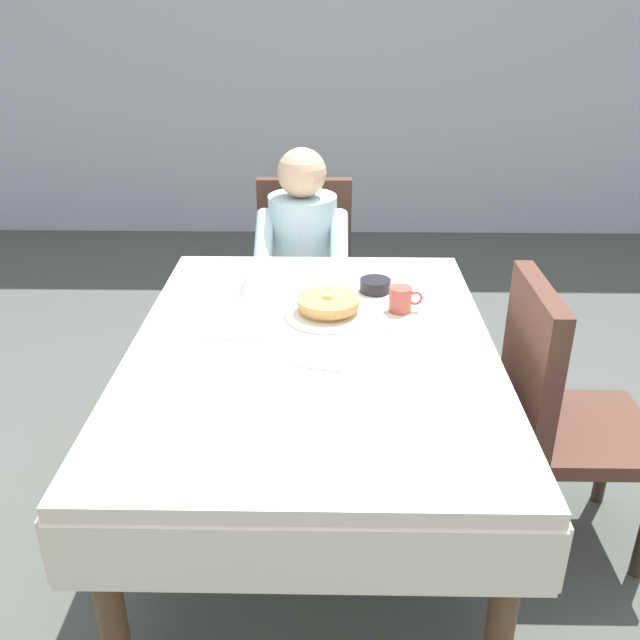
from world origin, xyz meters
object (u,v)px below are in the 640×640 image
at_px(breakfast_stack, 328,304).
at_px(knife_right_of_plate, 386,318).
at_px(dining_table_main, 313,369).
at_px(bowl_butter, 375,285).
at_px(plate_breakfast, 327,314).
at_px(spoon_near_edge, 317,368).
at_px(chair_right_side, 556,404).
at_px(diner_person, 303,252).
at_px(chair_diner, 304,268).
at_px(fork_left_of_plate, 269,317).
at_px(cup_coffee, 401,299).
at_px(syrup_pitcher, 247,285).

relative_size(breakfast_stack, knife_right_of_plate, 1.04).
xyz_separation_m(dining_table_main, bowl_butter, (0.21, 0.40, 0.11)).
xyz_separation_m(plate_breakfast, spoon_near_edge, (-0.03, -0.35, -0.01)).
height_order(chair_right_side, breakfast_stack, chair_right_side).
bearing_deg(breakfast_stack, spoon_near_edge, -94.52).
relative_size(chair_right_side, plate_breakfast, 3.32).
height_order(diner_person, chair_right_side, diner_person).
distance_m(breakfast_stack, knife_right_of_plate, 0.19).
relative_size(chair_diner, diner_person, 0.83).
relative_size(diner_person, bowl_butter, 10.18).
relative_size(bowl_butter, fork_left_of_plate, 0.61).
xyz_separation_m(chair_diner, chair_right_side, (0.84, -1.17, 0.00)).
relative_size(bowl_butter, knife_right_of_plate, 0.55).
bearing_deg(dining_table_main, cup_coffee, 39.52).
relative_size(chair_right_side, bowl_butter, 8.45).
distance_m(bowl_butter, fork_left_of_plate, 0.43).
bearing_deg(knife_right_of_plate, chair_right_side, -110.46).
bearing_deg(cup_coffee, dining_table_main, -140.48).
distance_m(chair_right_side, cup_coffee, 0.59).
bearing_deg(spoon_near_edge, chair_diner, 109.31).
xyz_separation_m(breakfast_stack, knife_right_of_plate, (0.19, -0.02, -0.04)).
bearing_deg(bowl_butter, plate_breakfast, -128.56).
bearing_deg(breakfast_stack, cup_coffee, 9.98).
bearing_deg(breakfast_stack, diner_person, 98.15).
bearing_deg(syrup_pitcher, chair_right_side, -19.75).
bearing_deg(dining_table_main, breakfast_stack, 76.92).
distance_m(chair_right_side, plate_breakfast, 0.78).
xyz_separation_m(diner_person, knife_right_of_plate, (0.31, -0.84, 0.07)).
relative_size(chair_diner, breakfast_stack, 4.47).
bearing_deg(cup_coffee, bowl_butter, 114.35).
bearing_deg(fork_left_of_plate, plate_breakfast, -78.67).
height_order(cup_coffee, spoon_near_edge, cup_coffee).
height_order(diner_person, spoon_near_edge, diner_person).
relative_size(dining_table_main, bowl_butter, 13.85).
bearing_deg(breakfast_stack, chair_diner, 96.86).
distance_m(diner_person, spoon_near_edge, 1.18).
bearing_deg(chair_diner, dining_table_main, 93.52).
height_order(chair_right_side, spoon_near_edge, chair_right_side).
xyz_separation_m(chair_right_side, breakfast_stack, (-0.73, 0.19, 0.25)).
relative_size(bowl_butter, syrup_pitcher, 1.38).
height_order(chair_right_side, bowl_butter, chair_right_side).
xyz_separation_m(dining_table_main, cup_coffee, (0.29, 0.24, 0.13)).
relative_size(plate_breakfast, knife_right_of_plate, 1.40).
bearing_deg(spoon_near_edge, dining_table_main, 111.81).
relative_size(breakfast_stack, syrup_pitcher, 2.60).
height_order(plate_breakfast, breakfast_stack, breakfast_stack).
distance_m(diner_person, knife_right_of_plate, 0.90).
bearing_deg(spoon_near_edge, knife_right_of_plate, 72.18).
bearing_deg(knife_right_of_plate, dining_table_main, 123.95).
height_order(bowl_butter, fork_left_of_plate, bowl_butter).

